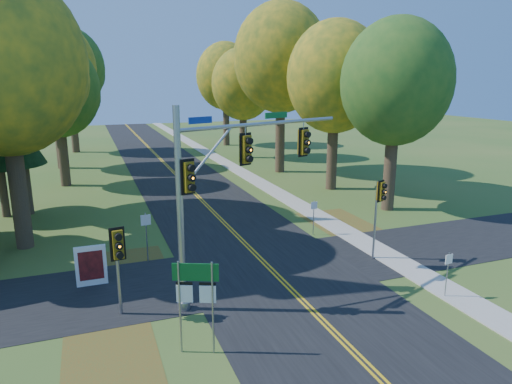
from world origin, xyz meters
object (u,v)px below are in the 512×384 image
object	(u,v)px
route_sign_cluster	(196,289)
east_signal_pole	(380,200)
traffic_mast	(227,176)
info_kiosk	(91,266)

from	to	relation	value
route_sign_cluster	east_signal_pole	bearing A→B (deg)	48.19
east_signal_pole	route_sign_cluster	xyz separation A→B (m)	(-10.17, -4.70, -0.83)
traffic_mast	info_kiosk	distance (m)	7.32
info_kiosk	route_sign_cluster	bearing A→B (deg)	-64.43
route_sign_cluster	info_kiosk	distance (m)	7.39
east_signal_pole	route_sign_cluster	world-z (taller)	east_signal_pole
traffic_mast	route_sign_cluster	distance (m)	5.15
traffic_mast	route_sign_cluster	world-z (taller)	traffic_mast
route_sign_cluster	info_kiosk	world-z (taller)	route_sign_cluster
traffic_mast	route_sign_cluster	bearing A→B (deg)	-140.68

